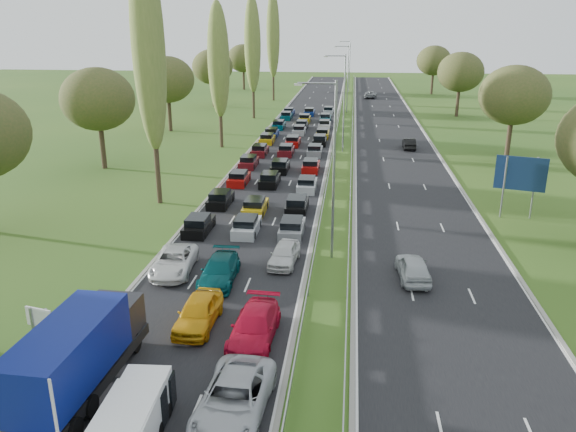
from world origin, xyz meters
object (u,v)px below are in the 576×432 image
(info_sign, at_px, (40,322))
(direction_sign, at_px, (520,176))
(near_car_2, at_px, (174,261))
(blue_lorry, at_px, (81,353))
(white_van_front, at_px, (137,416))

(info_sign, bearing_deg, direction_sign, 38.96)
(near_car_2, bearing_deg, blue_lorry, -94.73)
(blue_lorry, height_order, white_van_front, blue_lorry)
(white_van_front, xyz_separation_m, direction_sign, (21.66, 29.10, 2.61))
(direction_sign, bearing_deg, near_car_2, -150.96)
(white_van_front, relative_size, info_sign, 2.22)
(direction_sign, bearing_deg, blue_lorry, -133.32)
(info_sign, relative_size, direction_sign, 0.40)
(near_car_2, xyz_separation_m, blue_lorry, (-0.05, -12.67, 1.17))
(white_van_front, bearing_deg, info_sign, 137.55)
(near_car_2, height_order, info_sign, info_sign)
(info_sign, height_order, direction_sign, direction_sign)
(direction_sign, bearing_deg, white_van_front, -126.66)
(near_car_2, bearing_deg, white_van_front, -82.21)
(blue_lorry, xyz_separation_m, info_sign, (-3.77, 3.25, -0.55))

